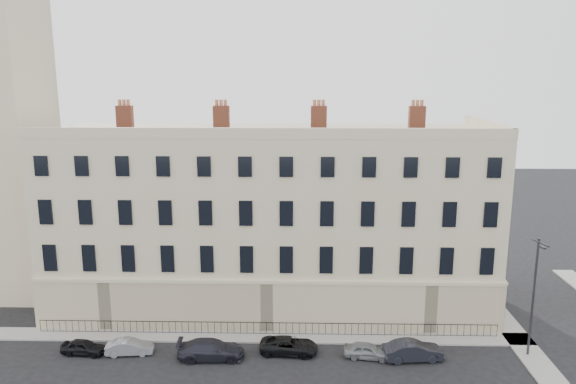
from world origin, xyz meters
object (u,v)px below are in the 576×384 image
at_px(car_b, 130,347).
at_px(car_d, 289,346).
at_px(car_c, 211,349).
at_px(car_a, 84,347).
at_px(car_e, 367,351).
at_px(car_f, 413,351).
at_px(streetlamp, 534,293).

relative_size(car_b, car_d, 0.80).
relative_size(car_b, car_c, 0.70).
distance_m(car_a, car_d, 14.68).
height_order(car_c, car_e, car_c).
bearing_deg(car_b, car_e, -97.35).
xyz_separation_m(car_a, car_f, (23.37, -0.27, 0.15)).
distance_m(car_c, car_f, 14.16).
xyz_separation_m(car_b, car_c, (5.92, -0.48, 0.14)).
bearing_deg(car_e, car_d, 93.24).
bearing_deg(streetlamp, car_a, 166.44).
height_order(car_a, car_f, car_f).
bearing_deg(car_d, streetlamp, -85.73).
distance_m(car_e, car_f, 3.19).
relative_size(car_d, streetlamp, 0.48).
relative_size(car_f, streetlamp, 0.48).
bearing_deg(car_a, streetlamp, -83.89).
bearing_deg(car_e, car_a, 98.75).
relative_size(car_a, car_c, 0.67).
relative_size(car_c, car_d, 1.13).
xyz_separation_m(car_a, streetlamp, (31.63, 0.41, 4.29)).
height_order(car_a, streetlamp, streetlamp).
xyz_separation_m(car_a, car_d, (14.67, 0.48, 0.04)).
bearing_deg(car_d, car_c, 103.74).
bearing_deg(car_f, car_c, 84.02).
xyz_separation_m(car_c, car_e, (10.98, 0.33, -0.13)).
bearing_deg(streetlamp, car_d, 165.45).
xyz_separation_m(car_e, streetlamp, (11.44, 0.48, 4.27)).
bearing_deg(car_d, car_a, 96.40).
bearing_deg(car_d, car_e, -91.19).
height_order(car_b, car_e, car_e).
bearing_deg(car_e, streetlamp, -78.66).
bearing_deg(streetlamp, car_f, 170.40).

